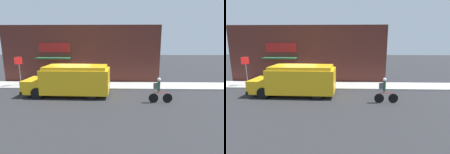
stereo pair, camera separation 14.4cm
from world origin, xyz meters
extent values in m
plane|color=#2B2B2D|center=(0.00, 0.00, 0.00)|extent=(70.00, 70.00, 0.00)
cube|color=#ADAAA3|center=(0.00, 1.14, 0.06)|extent=(28.00, 2.28, 0.12)
cube|color=#4C231E|center=(0.00, 2.51, 2.62)|extent=(14.50, 0.18, 5.25)
cube|color=maroon|center=(-2.34, 2.40, 3.25)|extent=(2.84, 0.05, 0.84)
cube|color=#235633|center=(-2.34, 1.97, 2.35)|extent=(2.98, 0.90, 0.10)
cube|color=yellow|center=(0.48, -1.45, 1.11)|extent=(4.65, 2.28, 1.67)
cube|color=yellow|center=(-2.48, -1.39, 0.73)|extent=(1.37, 2.04, 0.92)
cube|color=yellow|center=(0.48, -1.45, 2.05)|extent=(4.28, 2.10, 0.21)
cube|color=black|center=(-3.11, -1.38, 0.38)|extent=(0.16, 2.15, 0.24)
cube|color=red|center=(-0.76, -0.08, 1.19)|extent=(0.03, 0.44, 0.44)
cylinder|color=black|center=(-2.00, -0.46, 0.39)|extent=(0.79, 0.28, 0.79)
cylinder|color=black|center=(-2.04, -2.33, 0.39)|extent=(0.79, 0.28, 0.79)
cylinder|color=black|center=(1.68, -0.53, 0.39)|extent=(0.79, 0.28, 0.79)
cylinder|color=black|center=(1.64, -2.41, 0.39)|extent=(0.79, 0.28, 0.79)
cylinder|color=black|center=(6.56, -2.86, 0.31)|extent=(0.61, 0.06, 0.61)
cylinder|color=black|center=(5.67, -2.89, 0.31)|extent=(0.61, 0.06, 0.61)
cylinder|color=red|center=(6.12, -2.88, 0.66)|extent=(0.85, 0.06, 0.04)
cylinder|color=red|center=(5.96, -2.88, 0.72)|extent=(0.04, 0.04, 0.12)
cube|color=#2D5B38|center=(5.96, -2.88, 1.10)|extent=(0.13, 0.20, 0.62)
sphere|color=white|center=(5.96, -2.88, 1.52)|extent=(0.22, 0.22, 0.22)
cube|color=#565B60|center=(5.77, -2.89, 1.13)|extent=(0.26, 0.15, 0.36)
cylinder|color=slate|center=(-4.79, 0.68, 1.37)|extent=(0.07, 0.07, 2.49)
cube|color=red|center=(-4.79, 0.63, 2.26)|extent=(0.45, 0.45, 0.60)
camera|label=1|loc=(3.33, -13.50, 3.89)|focal=28.00mm
camera|label=2|loc=(3.48, -13.49, 3.89)|focal=28.00mm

